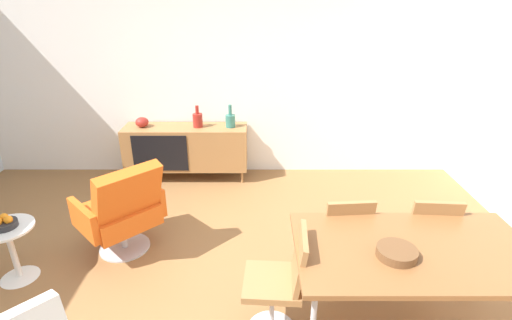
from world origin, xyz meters
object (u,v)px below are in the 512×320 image
object	(u,v)px
dining_table	(413,253)
wooden_bowl_on_table	(396,252)
dining_chair_back_left	(342,234)
sideboard	(185,147)
fruit_bowl	(3,223)
dining_chair_near_window	(281,280)
dining_chair_back_right	(425,234)
vase_sculptural_dark	(141,122)
side_table_round	(10,247)
lounge_chair_red	(121,209)
vase_cobalt	(230,120)
vase_ceramic_small	(197,120)

from	to	relation	value
dining_table	wooden_bowl_on_table	world-z (taller)	wooden_bowl_on_table
dining_table	dining_chair_back_left	bearing A→B (deg)	121.69
sideboard	dining_table	world-z (taller)	dining_table
wooden_bowl_on_table	fruit_bowl	world-z (taller)	wooden_bowl_on_table
wooden_bowl_on_table	fruit_bowl	size ratio (longest dim) A/B	1.30
wooden_bowl_on_table	fruit_bowl	bearing A→B (deg)	167.24
dining_table	dining_chair_near_window	distance (m)	0.92
dining_chair_back_left	dining_chair_back_right	distance (m)	0.69
dining_table	fruit_bowl	size ratio (longest dim) A/B	8.00
vase_sculptural_dark	dining_chair_near_window	bearing A→B (deg)	-57.85
dining_chair_near_window	side_table_round	size ratio (longest dim) A/B	1.65
wooden_bowl_on_table	lounge_chair_red	size ratio (longest dim) A/B	0.27
dining_table	side_table_round	bearing A→B (deg)	169.49
vase_cobalt	dining_chair_back_right	xyz separation A→B (m)	(1.74, -2.06, -0.34)
dining_chair_back_right	fruit_bowl	distance (m)	3.50
sideboard	dining_chair_back_left	size ratio (longest dim) A/B	1.87
vase_sculptural_dark	sideboard	bearing A→B (deg)	-0.20
side_table_round	dining_chair_back_left	bearing A→B (deg)	-0.52
wooden_bowl_on_table	lounge_chair_red	bearing A→B (deg)	153.82
vase_ceramic_small	wooden_bowl_on_table	xyz separation A→B (m)	(1.66, -2.71, -0.05)
vase_cobalt	dining_table	bearing A→B (deg)	-61.95
sideboard	dining_chair_back_left	world-z (taller)	dining_chair_back_left
vase_cobalt	lounge_chair_red	bearing A→B (deg)	-118.97
wooden_bowl_on_table	dining_chair_near_window	world-z (taller)	dining_chair_near_window
vase_ceramic_small	dining_chair_back_left	bearing A→B (deg)	-54.46
fruit_bowl	dining_table	bearing A→B (deg)	-10.53
dining_chair_back_left	wooden_bowl_on_table	bearing A→B (deg)	-73.86
dining_table	dining_chair_back_right	distance (m)	0.70
vase_cobalt	wooden_bowl_on_table	xyz separation A→B (m)	(1.24, -2.71, -0.04)
vase_sculptural_dark	dining_table	bearing A→B (deg)	-45.90
fruit_bowl	wooden_bowl_on_table	bearing A→B (deg)	-12.76
dining_chair_back_left	dining_chair_near_window	bearing A→B (deg)	-133.99
vase_sculptural_dark	dining_chair_near_window	xyz separation A→B (m)	(1.65, -2.62, -0.31)
vase_sculptural_dark	dining_table	world-z (taller)	vase_sculptural_dark
vase_ceramic_small	fruit_bowl	distance (m)	2.45
vase_cobalt	dining_chair_back_right	bearing A→B (deg)	-49.79
sideboard	vase_ceramic_small	world-z (taller)	vase_ceramic_small
dining_chair_back_right	sideboard	bearing A→B (deg)	138.63
wooden_bowl_on_table	dining_chair_back_left	world-z (taller)	dining_chair_back_left
dining_chair_near_window	vase_ceramic_small	bearing A→B (deg)	109.47
vase_cobalt	dining_chair_near_window	xyz separation A→B (m)	(0.51, -2.62, -0.34)
dining_chair_near_window	dining_table	bearing A→B (deg)	0.27
dining_chair_back_right	dining_table	bearing A→B (deg)	-121.72
sideboard	fruit_bowl	size ratio (longest dim) A/B	8.00
lounge_chair_red	wooden_bowl_on_table	bearing A→B (deg)	-26.18
lounge_chair_red	dining_chair_back_left	bearing A→B (deg)	-11.70
vase_sculptural_dark	dining_chair_back_right	bearing A→B (deg)	-35.54
vase_cobalt	dining_chair_back_right	size ratio (longest dim) A/B	0.34
sideboard	wooden_bowl_on_table	size ratio (longest dim) A/B	6.15
vase_ceramic_small	dining_chair_back_right	distance (m)	3.01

